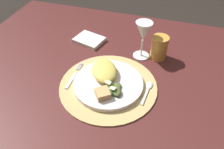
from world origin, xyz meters
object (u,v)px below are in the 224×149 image
fork (73,77)px  dinner_plate (108,84)px  wine_glass (143,33)px  amber_tumbler (159,48)px  dining_table (103,95)px  napkin (89,40)px  spoon (148,89)px

fork → dinner_plate: bearing=-1.1°
dinner_plate → wine_glass: 0.27m
dinner_plate → amber_tumbler: size_ratio=2.51×
dining_table → napkin: size_ratio=9.95×
dining_table → fork: 0.19m
fork → spoon: bearing=4.2°
dinner_plate → spoon: dinner_plate is taller
napkin → amber_tumbler: bearing=-4.9°
amber_tumbler → dining_table: bearing=-138.5°
fork → amber_tumbler: 0.40m
fork → napkin: napkin is taller
dinner_plate → amber_tumbler: bearing=56.9°
spoon → dining_table: bearing=169.9°
wine_glass → dinner_plate: bearing=-109.6°
dining_table → amber_tumbler: 0.33m
fork → napkin: bearing=97.8°
napkin → amber_tumbler: size_ratio=1.25×
spoon → amber_tumbler: bearing=88.7°
fork → amber_tumbler: bearing=37.7°
spoon → wine_glass: (-0.07, 0.21, 0.12)m
dinner_plate → napkin: (-0.19, 0.27, -0.01)m
fork → amber_tumbler: amber_tumbler is taller
dining_table → fork: bearing=-151.0°
napkin → fork: bearing=-82.2°
dining_table → dinner_plate: dinner_plate is taller
fork → wine_glass: wine_glass is taller
amber_tumbler → spoon: bearing=-91.3°
fork → spoon: 0.31m
wine_glass → amber_tumbler: wine_glass is taller
dinner_plate → spoon: size_ratio=2.10×
dinner_plate → spoon: 0.16m
dining_table → fork: (-0.10, -0.06, 0.14)m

